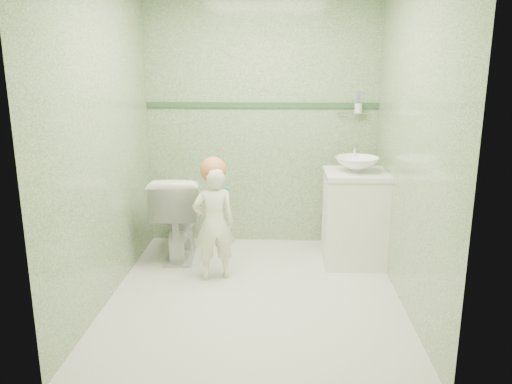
{
  "coord_description": "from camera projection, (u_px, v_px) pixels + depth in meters",
  "views": [
    {
      "loc": [
        0.18,
        -3.62,
        1.75
      ],
      "look_at": [
        0.0,
        0.15,
        0.78
      ],
      "focal_mm": 35.75,
      "sensor_mm": 36.0,
      "label": 1
    }
  ],
  "objects": [
    {
      "name": "vanity",
      "position": [
        354.0,
        219.0,
        4.48
      ],
      "size": [
        0.52,
        0.5,
        0.8
      ],
      "primitive_type": "cube",
      "color": "white",
      "rests_on": "ground"
    },
    {
      "name": "cup_holder",
      "position": [
        357.0,
        108.0,
        4.71
      ],
      "size": [
        0.26,
        0.07,
        0.21
      ],
      "color": "silver",
      "rests_on": "room_shell"
    },
    {
      "name": "room_shell",
      "position": [
        255.0,
        140.0,
        3.64
      ],
      "size": [
        2.5,
        2.54,
        2.4
      ],
      "color": "#6A8B63",
      "rests_on": "ground"
    },
    {
      "name": "basin",
      "position": [
        357.0,
        164.0,
        4.36
      ],
      "size": [
        0.37,
        0.37,
        0.13
      ],
      "primitive_type": "imported",
      "color": "white",
      "rests_on": "counter"
    },
    {
      "name": "trim_stripe",
      "position": [
        262.0,
        105.0,
        4.8
      ],
      "size": [
        2.2,
        0.02,
        0.05
      ],
      "primitive_type": "cube",
      "color": "#335436",
      "rests_on": "room_shell"
    },
    {
      "name": "ground",
      "position": [
        255.0,
        294.0,
        3.94
      ],
      "size": [
        2.5,
        2.5,
        0.0
      ],
      "primitive_type": "plane",
      "color": "silver",
      "rests_on": "ground"
    },
    {
      "name": "hair_cap",
      "position": [
        213.0,
        170.0,
        4.05
      ],
      "size": [
        0.21,
        0.21,
        0.21
      ],
      "primitive_type": "sphere",
      "color": "#BF7043",
      "rests_on": "toddler"
    },
    {
      "name": "toddler",
      "position": [
        214.0,
        223.0,
        4.13
      ],
      "size": [
        0.4,
        0.32,
        0.95
      ],
      "primitive_type": "imported",
      "rotation": [
        0.0,
        0.0,
        3.46
      ],
      "color": "white",
      "rests_on": "ground"
    },
    {
      "name": "faucet",
      "position": [
        354.0,
        151.0,
        4.52
      ],
      "size": [
        0.03,
        0.13,
        0.18
      ],
      "color": "silver",
      "rests_on": "counter"
    },
    {
      "name": "teal_toothbrush",
      "position": [
        225.0,
        188.0,
        3.95
      ],
      "size": [
        0.1,
        0.14,
        0.08
      ],
      "color": "#068F7F",
      "rests_on": "toddler"
    },
    {
      "name": "counter",
      "position": [
        356.0,
        174.0,
        4.38
      ],
      "size": [
        0.54,
        0.52,
        0.04
      ],
      "primitive_type": "cube",
      "color": "white",
      "rests_on": "vanity"
    },
    {
      "name": "toilet",
      "position": [
        179.0,
        215.0,
        4.65
      ],
      "size": [
        0.48,
        0.78,
        0.77
      ],
      "primitive_type": "imported",
      "rotation": [
        0.0,
        0.0,
        3.21
      ],
      "color": "white",
      "rests_on": "ground"
    }
  ]
}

